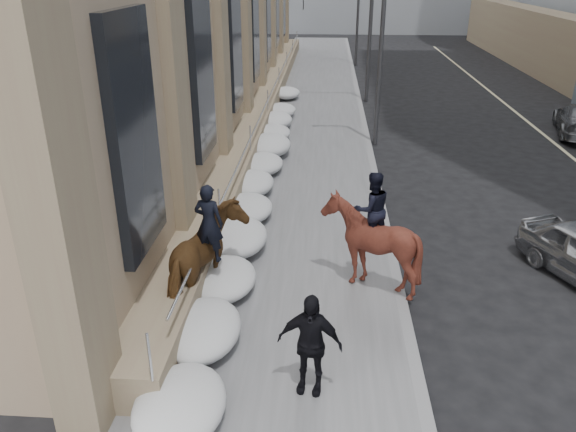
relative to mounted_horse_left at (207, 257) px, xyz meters
The scene contains 10 objects.
ground 2.53m from the mounted_horse_left, 42.99° to the right, with size 140.00×140.00×0.00m, color black.
sidewalk 8.72m from the mounted_horse_left, 79.19° to the left, with size 5.00×80.00×0.12m, color #515153.
curb 9.56m from the mounted_horse_left, 63.46° to the left, with size 0.24×80.00×0.12m, color slate.
streetlight_mid 13.65m from the mounted_horse_left, 70.75° to the left, with size 1.71×0.24×8.00m.
streetlight_far 32.95m from the mounted_horse_left, 82.36° to the left, with size 1.71×0.24×8.00m.
traffic_signal 21.00m from the mounted_horse_left, 79.78° to the left, with size 4.10×0.22×6.00m.
snow_bank 6.64m from the mounted_horse_left, 88.27° to the left, with size 1.70×18.10×0.76m.
mounted_horse_left is the anchor object (origin of this frame).
mounted_horse_right 3.65m from the mounted_horse_left, 15.48° to the left, with size 2.30×2.43×2.73m.
pedestrian 3.48m from the mounted_horse_left, 48.97° to the right, with size 1.11×0.46×1.90m, color black.
Camera 1 is at (0.83, -8.87, 6.93)m, focal length 35.00 mm.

